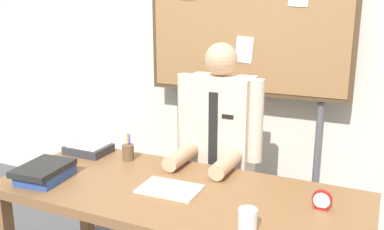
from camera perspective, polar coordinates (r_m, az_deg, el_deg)
back_wall at (r=3.16m, az=8.36°, el=9.36°), size 6.40×0.08×2.70m
desk at (r=2.22m, az=-1.95°, el=-11.81°), size 1.87×0.78×0.72m
person at (r=2.69m, az=3.60°, el=-6.61°), size 0.55×0.56×1.41m
bulletin_board at (r=2.96m, az=7.28°, el=11.53°), size 1.43×0.09×2.00m
book_stack at (r=2.42m, az=-19.10°, el=-7.22°), size 0.25×0.32×0.09m
open_notebook at (r=2.19m, az=-3.00°, el=-9.84°), size 0.31×0.21×0.01m
desk_clock at (r=2.07m, az=16.99°, el=-10.90°), size 0.09×0.04×0.09m
coffee_mug at (r=1.82m, az=7.46°, el=-13.75°), size 0.08×0.08×0.10m
pen_holder at (r=2.60m, az=-8.54°, el=-4.93°), size 0.07×0.07×0.16m
paper_tray at (r=2.77m, az=-13.67°, el=-4.41°), size 0.26×0.20×0.06m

